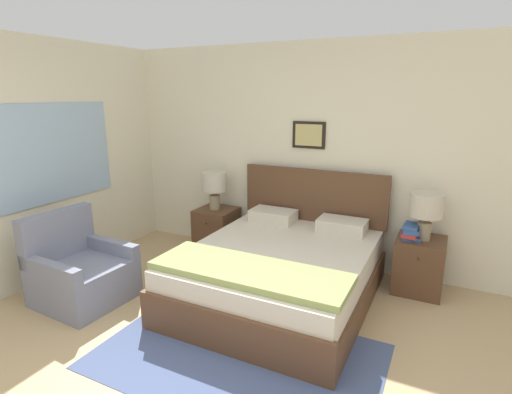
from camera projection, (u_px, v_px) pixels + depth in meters
wall_back at (318, 156)px, 4.70m from camera, size 7.41×0.09×2.60m
wall_left at (61, 159)px, 4.50m from camera, size 0.08×5.32×2.60m
area_rug_main at (238, 356)px, 3.15m from camera, size 2.19×1.40×0.01m
bed at (280, 270)px, 4.00m from camera, size 1.73×2.07×1.16m
armchair at (80, 273)px, 3.97m from camera, size 0.83×0.81×0.89m
nightstand_near_window at (217, 230)px, 5.21m from camera, size 0.48×0.50×0.58m
nightstand_by_door at (419, 265)px, 4.15m from camera, size 0.48×0.50×0.58m
table_lamp_near_window at (214, 184)px, 5.06m from camera, size 0.32×0.32×0.48m
table_lamp_by_door at (426, 208)px, 3.98m from camera, size 0.32×0.32×0.48m
book_thick_bottom at (410, 237)px, 4.08m from camera, size 0.21×0.24×0.04m
book_hardcover_middle at (411, 233)px, 4.07m from camera, size 0.16×0.28×0.04m
book_novel_upper at (411, 230)px, 4.06m from camera, size 0.18×0.27×0.04m
book_slim_near_top at (411, 226)px, 4.05m from camera, size 0.16×0.24×0.04m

